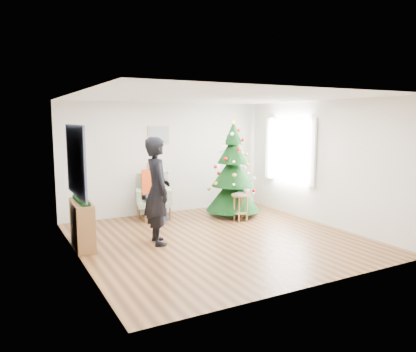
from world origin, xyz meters
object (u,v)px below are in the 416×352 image
christmas_tree (233,172)px  stool (241,207)px  console (82,225)px  armchair (154,202)px  standing_man (157,191)px

christmas_tree → stool: bearing=-103.6°
christmas_tree → console: (-3.55, -0.79, -0.61)m
armchair → christmas_tree: bearing=-1.7°
standing_man → christmas_tree: bearing=-55.3°
standing_man → console: 1.42m
christmas_tree → standing_man: bearing=-152.4°
christmas_tree → armchair: (-1.72, 0.59, -0.64)m
console → standing_man: bearing=-15.6°
armchair → standing_man: bearing=-91.2°
christmas_tree → standing_man: size_ratio=1.17×
armchair → standing_man: 1.98m
stool → console: size_ratio=0.59×
armchair → stool: bearing=-18.3°
armchair → standing_man: size_ratio=0.52×
christmas_tree → standing_man: (-2.31, -1.21, -0.05)m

